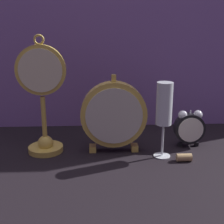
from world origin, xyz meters
TOP-DOWN VIEW (x-y plane):
  - ground_plane at (0.00, 0.00)m, footprint 4.00×4.00m
  - fabric_backdrop_drape at (0.00, 0.33)m, footprint 1.57×0.01m
  - pocket_watch_on_stand at (-0.20, 0.09)m, footprint 0.14×0.10m
  - alarm_clock_twin_bell at (0.24, 0.11)m, footprint 0.09×0.03m
  - mantel_clock_silver at (0.01, 0.08)m, footprint 0.19×0.04m
  - champagne_flute at (0.14, 0.03)m, footprint 0.05×0.05m
  - wine_cork at (0.20, 0.00)m, footprint 0.04×0.02m

SIDE VIEW (x-z plane):
  - ground_plane at x=0.00m, z-range 0.00..0.00m
  - wine_cork at x=0.20m, z-range 0.00..0.02m
  - alarm_clock_twin_bell at x=0.24m, z-range 0.01..0.12m
  - mantel_clock_silver at x=0.01m, z-range 0.00..0.23m
  - champagne_flute at x=0.14m, z-range 0.04..0.25m
  - pocket_watch_on_stand at x=-0.20m, z-range -0.02..0.33m
  - fabric_backdrop_drape at x=0.00m, z-range 0.00..0.77m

